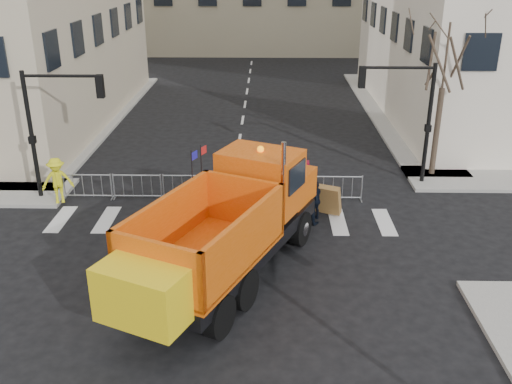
{
  "coord_description": "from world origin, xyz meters",
  "views": [
    {
      "loc": [
        1.54,
        -14.45,
        9.59
      ],
      "look_at": [
        1.19,
        2.5,
        2.48
      ],
      "focal_mm": 40.0,
      "sensor_mm": 36.0,
      "label": 1
    }
  ],
  "objects_px": {
    "plow_truck": "(227,225)",
    "cop_b": "(308,201)",
    "cop_c": "(316,200)",
    "cop_a": "(278,184)",
    "newspaper_box": "(304,173)",
    "worker": "(57,181)"
  },
  "relations": [
    {
      "from": "cop_a",
      "to": "cop_b",
      "type": "relative_size",
      "value": 1.05
    },
    {
      "from": "plow_truck",
      "to": "cop_c",
      "type": "xyz_separation_m",
      "value": [
        3.1,
        4.47,
        -1.1
      ]
    },
    {
      "from": "cop_a",
      "to": "cop_b",
      "type": "height_order",
      "value": "cop_a"
    },
    {
      "from": "worker",
      "to": "cop_b",
      "type": "bearing_deg",
      "value": -27.46
    },
    {
      "from": "plow_truck",
      "to": "cop_b",
      "type": "bearing_deg",
      "value": -9.34
    },
    {
      "from": "plow_truck",
      "to": "worker",
      "type": "height_order",
      "value": "plow_truck"
    },
    {
      "from": "worker",
      "to": "newspaper_box",
      "type": "height_order",
      "value": "worker"
    },
    {
      "from": "worker",
      "to": "cop_a",
      "type": "bearing_deg",
      "value": -18.27
    },
    {
      "from": "cop_a",
      "to": "plow_truck",
      "type": "bearing_deg",
      "value": 39.86
    },
    {
      "from": "plow_truck",
      "to": "cop_a",
      "type": "height_order",
      "value": "plow_truck"
    },
    {
      "from": "cop_b",
      "to": "newspaper_box",
      "type": "relative_size",
      "value": 1.62
    },
    {
      "from": "cop_b",
      "to": "cop_c",
      "type": "height_order",
      "value": "cop_b"
    },
    {
      "from": "plow_truck",
      "to": "cop_a",
      "type": "xyz_separation_m",
      "value": [
        1.67,
        5.76,
        -0.97
      ]
    },
    {
      "from": "cop_b",
      "to": "cop_c",
      "type": "bearing_deg",
      "value": -114.9
    },
    {
      "from": "plow_truck",
      "to": "cop_b",
      "type": "xyz_separation_m",
      "value": [
        2.8,
        4.16,
        -1.01
      ]
    },
    {
      "from": "worker",
      "to": "newspaper_box",
      "type": "distance_m",
      "value": 10.31
    },
    {
      "from": "cop_b",
      "to": "cop_a",
      "type": "bearing_deg",
      "value": -35.44
    },
    {
      "from": "cop_c",
      "to": "cop_b",
      "type": "bearing_deg",
      "value": -2.64
    },
    {
      "from": "worker",
      "to": "newspaper_box",
      "type": "bearing_deg",
      "value": -7.9
    },
    {
      "from": "cop_c",
      "to": "cop_a",
      "type": "bearing_deg",
      "value": -90.69
    },
    {
      "from": "plow_truck",
      "to": "cop_b",
      "type": "distance_m",
      "value": 5.12
    },
    {
      "from": "cop_a",
      "to": "newspaper_box",
      "type": "distance_m",
      "value": 2.22
    }
  ]
}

